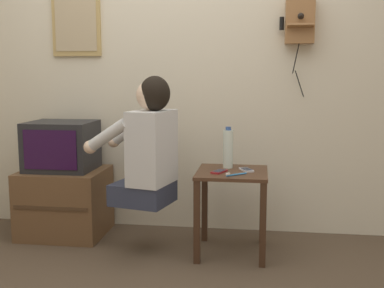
{
  "coord_description": "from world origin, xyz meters",
  "views": [
    {
      "loc": [
        0.65,
        -2.36,
        1.19
      ],
      "look_at": [
        0.22,
        0.69,
        0.74
      ],
      "focal_mm": 45.0,
      "sensor_mm": 36.0,
      "label": 1
    }
  ],
  "objects_px": {
    "framed_picture": "(76,21)",
    "toothbrush": "(235,174)",
    "television": "(62,146)",
    "cell_phone_held": "(219,172)",
    "wall_phone_antique": "(300,20)",
    "cell_phone_spare": "(246,170)",
    "person": "(148,145)",
    "water_bottle": "(228,148)"
  },
  "relations": [
    {
      "from": "television",
      "to": "cell_phone_spare",
      "type": "distance_m",
      "value": 1.37
    },
    {
      "from": "cell_phone_held",
      "to": "toothbrush",
      "type": "distance_m",
      "value": 0.13
    },
    {
      "from": "television",
      "to": "framed_picture",
      "type": "relative_size",
      "value": 0.9
    },
    {
      "from": "toothbrush",
      "to": "person",
      "type": "bearing_deg",
      "value": 41.99
    },
    {
      "from": "wall_phone_antique",
      "to": "water_bottle",
      "type": "height_order",
      "value": "wall_phone_antique"
    },
    {
      "from": "water_bottle",
      "to": "toothbrush",
      "type": "bearing_deg",
      "value": -76.27
    },
    {
      "from": "framed_picture",
      "to": "cell_phone_held",
      "type": "relative_size",
      "value": 3.78
    },
    {
      "from": "person",
      "to": "framed_picture",
      "type": "distance_m",
      "value": 1.22
    },
    {
      "from": "framed_picture",
      "to": "water_bottle",
      "type": "height_order",
      "value": "framed_picture"
    },
    {
      "from": "television",
      "to": "wall_phone_antique",
      "type": "bearing_deg",
      "value": 7.42
    },
    {
      "from": "water_bottle",
      "to": "toothbrush",
      "type": "height_order",
      "value": "water_bottle"
    },
    {
      "from": "person",
      "to": "toothbrush",
      "type": "height_order",
      "value": "person"
    },
    {
      "from": "person",
      "to": "framed_picture",
      "type": "relative_size",
      "value": 1.62
    },
    {
      "from": "cell_phone_held",
      "to": "water_bottle",
      "type": "bearing_deg",
      "value": 99.15
    },
    {
      "from": "television",
      "to": "cell_phone_spare",
      "type": "bearing_deg",
      "value": -8.03
    },
    {
      "from": "person",
      "to": "water_bottle",
      "type": "distance_m",
      "value": 0.54
    },
    {
      "from": "wall_phone_antique",
      "to": "cell_phone_held",
      "type": "height_order",
      "value": "wall_phone_antique"
    },
    {
      "from": "person",
      "to": "toothbrush",
      "type": "bearing_deg",
      "value": -83.53
    },
    {
      "from": "person",
      "to": "framed_picture",
      "type": "xyz_separation_m",
      "value": [
        -0.67,
        0.55,
        0.86
      ]
    },
    {
      "from": "cell_phone_spare",
      "to": "toothbrush",
      "type": "bearing_deg",
      "value": -135.83
    },
    {
      "from": "wall_phone_antique",
      "to": "toothbrush",
      "type": "height_order",
      "value": "wall_phone_antique"
    },
    {
      "from": "television",
      "to": "toothbrush",
      "type": "bearing_deg",
      "value": -15.37
    },
    {
      "from": "person",
      "to": "cell_phone_spare",
      "type": "distance_m",
      "value": 0.67
    },
    {
      "from": "television",
      "to": "framed_picture",
      "type": "bearing_deg",
      "value": 81.43
    },
    {
      "from": "wall_phone_antique",
      "to": "person",
      "type": "bearing_deg",
      "value": -152.92
    },
    {
      "from": "person",
      "to": "water_bottle",
      "type": "xyz_separation_m",
      "value": [
        0.51,
        0.17,
        -0.04
      ]
    },
    {
      "from": "wall_phone_antique",
      "to": "framed_picture",
      "type": "height_order",
      "value": "framed_picture"
    },
    {
      "from": "framed_picture",
      "to": "toothbrush",
      "type": "relative_size",
      "value": 4.09
    },
    {
      "from": "television",
      "to": "wall_phone_antique",
      "type": "relative_size",
      "value": 0.63
    },
    {
      "from": "cell_phone_held",
      "to": "toothbrush",
      "type": "bearing_deg",
      "value": -12.63
    },
    {
      "from": "television",
      "to": "cell_phone_held",
      "type": "bearing_deg",
      "value": -13.06
    },
    {
      "from": "cell_phone_held",
      "to": "cell_phone_spare",
      "type": "xyz_separation_m",
      "value": [
        0.17,
        0.08,
        0.0
      ]
    },
    {
      "from": "cell_phone_spare",
      "to": "person",
      "type": "bearing_deg",
      "value": 164.73
    },
    {
      "from": "cell_phone_held",
      "to": "cell_phone_spare",
      "type": "bearing_deg",
      "value": 50.12
    },
    {
      "from": "wall_phone_antique",
      "to": "water_bottle",
      "type": "xyz_separation_m",
      "value": [
        -0.47,
        -0.33,
        -0.88
      ]
    },
    {
      "from": "framed_picture",
      "to": "cell_phone_spare",
      "type": "bearing_deg",
      "value": -19.16
    },
    {
      "from": "television",
      "to": "cell_phone_held",
      "type": "xyz_separation_m",
      "value": [
        1.18,
        -0.27,
        -0.1
      ]
    },
    {
      "from": "cell_phone_held",
      "to": "toothbrush",
      "type": "relative_size",
      "value": 1.08
    },
    {
      "from": "toothbrush",
      "to": "framed_picture",
      "type": "bearing_deg",
      "value": 22.67
    },
    {
      "from": "wall_phone_antique",
      "to": "water_bottle",
      "type": "relative_size",
      "value": 2.66
    },
    {
      "from": "television",
      "to": "framed_picture",
      "type": "height_order",
      "value": "framed_picture"
    },
    {
      "from": "television",
      "to": "toothbrush",
      "type": "relative_size",
      "value": 3.69
    }
  ]
}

